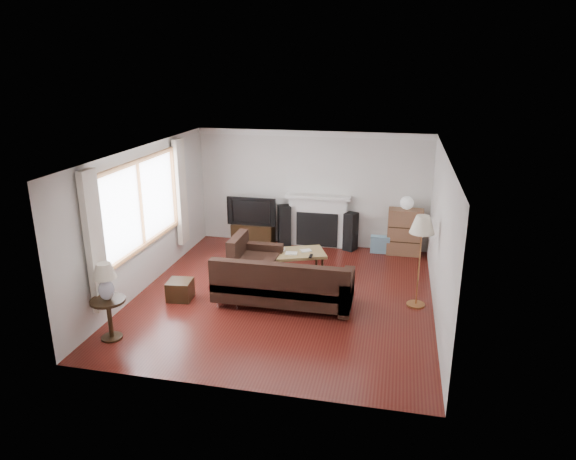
% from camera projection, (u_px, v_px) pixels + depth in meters
% --- Properties ---
extents(room, '(5.10, 5.60, 2.54)m').
position_uv_depth(room, '(284.00, 227.00, 8.50)').
color(room, '#541812').
rests_on(room, ground).
extents(window, '(0.12, 2.74, 1.54)m').
position_uv_depth(window, '(141.00, 204.00, 8.72)').
color(window, '#935F36').
rests_on(window, room).
extents(curtain_near, '(0.10, 0.35, 2.10)m').
position_uv_depth(curtain_near, '(95.00, 242.00, 7.34)').
color(curtain_near, silver).
rests_on(curtain_near, room).
extents(curtain_far, '(0.10, 0.35, 2.10)m').
position_uv_depth(curtain_far, '(181.00, 192.00, 10.17)').
color(curtain_far, silver).
rests_on(curtain_far, room).
extents(fireplace, '(1.40, 0.26, 1.15)m').
position_uv_depth(fireplace, '(318.00, 221.00, 11.13)').
color(fireplace, white).
rests_on(fireplace, room).
extents(tv_stand, '(0.92, 0.41, 0.46)m').
position_uv_depth(tv_stand, '(253.00, 233.00, 11.40)').
color(tv_stand, black).
rests_on(tv_stand, ground).
extents(television, '(1.08, 0.14, 0.62)m').
position_uv_depth(television, '(253.00, 210.00, 11.23)').
color(television, black).
rests_on(television, tv_stand).
extents(speaker_left, '(0.35, 0.37, 0.90)m').
position_uv_depth(speaker_left, '(284.00, 226.00, 11.22)').
color(speaker_left, black).
rests_on(speaker_left, ground).
extents(speaker_right, '(0.32, 0.34, 0.82)m').
position_uv_depth(speaker_right, '(351.00, 232.00, 10.95)').
color(speaker_right, black).
rests_on(speaker_right, ground).
extents(bookshelf, '(0.71, 0.34, 0.98)m').
position_uv_depth(bookshelf, '(405.00, 232.00, 10.68)').
color(bookshelf, brown).
rests_on(bookshelf, ground).
extents(globe_lamp, '(0.27, 0.27, 0.27)m').
position_uv_depth(globe_lamp, '(407.00, 203.00, 10.49)').
color(globe_lamp, white).
rests_on(globe_lamp, bookshelf).
extents(sectional_sofa, '(2.46, 1.80, 0.79)m').
position_uv_depth(sectional_sofa, '(283.00, 282.00, 8.45)').
color(sectional_sofa, black).
rests_on(sectional_sofa, ground).
extents(coffee_table, '(1.36, 1.05, 0.47)m').
position_uv_depth(coffee_table, '(292.00, 263.00, 9.68)').
color(coffee_table, olive).
rests_on(coffee_table, ground).
extents(footstool, '(0.44, 0.44, 0.34)m').
position_uv_depth(footstool, '(180.00, 290.00, 8.71)').
color(footstool, black).
rests_on(footstool, ground).
extents(floor_lamp, '(0.43, 0.43, 1.55)m').
position_uv_depth(floor_lamp, '(419.00, 262.00, 8.29)').
color(floor_lamp, '#AD703C').
rests_on(floor_lamp, ground).
extents(side_table, '(0.50, 0.50, 0.62)m').
position_uv_depth(side_table, '(110.00, 319.00, 7.42)').
color(side_table, black).
rests_on(side_table, ground).
extents(table_lamp, '(0.34, 0.34, 0.55)m').
position_uv_depth(table_lamp, '(105.00, 282.00, 7.24)').
color(table_lamp, silver).
rests_on(table_lamp, side_table).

